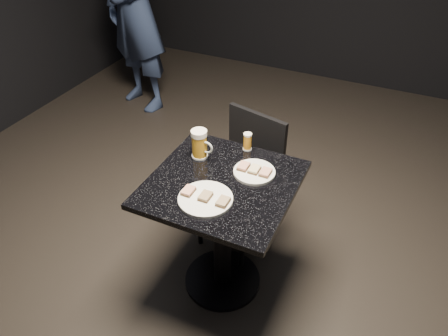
{
  "coord_description": "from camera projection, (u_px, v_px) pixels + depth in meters",
  "views": [
    {
      "loc": [
        0.71,
        -1.51,
        2.08
      ],
      "look_at": [
        0.0,
        0.02,
        0.82
      ],
      "focal_mm": 35.0,
      "sensor_mm": 36.0,
      "label": 1
    }
  ],
  "objects": [
    {
      "name": "floor",
      "position": [
        223.0,
        280.0,
        2.58
      ],
      "size": [
        6.0,
        6.0,
        0.0
      ],
      "primitive_type": "plane",
      "color": "black",
      "rests_on": "ground"
    },
    {
      "name": "plate_large",
      "position": [
        205.0,
        199.0,
        2.02
      ],
      "size": [
        0.26,
        0.26,
        0.01
      ],
      "primitive_type": "cylinder",
      "color": "white",
      "rests_on": "table"
    },
    {
      "name": "plate_small",
      "position": [
        254.0,
        172.0,
        2.18
      ],
      "size": [
        0.21,
        0.21,
        0.01
      ],
      "primitive_type": "cylinder",
      "color": "white",
      "rests_on": "table"
    },
    {
      "name": "patron",
      "position": [
        135.0,
        7.0,
        3.79
      ],
      "size": [
        0.78,
        0.63,
        1.86
      ],
      "primitive_type": "imported",
      "rotation": [
        0.0,
        0.0,
        -0.32
      ],
      "color": "#20294E",
      "rests_on": "floor"
    },
    {
      "name": "table",
      "position": [
        222.0,
        218.0,
        2.28
      ],
      "size": [
        0.7,
        0.7,
        0.75
      ],
      "color": "black",
      "rests_on": "floor"
    },
    {
      "name": "beer_mug",
      "position": [
        200.0,
        144.0,
        2.26
      ],
      "size": [
        0.12,
        0.09,
        0.16
      ],
      "color": "silver",
      "rests_on": "table"
    },
    {
      "name": "beer_tumbler",
      "position": [
        247.0,
        142.0,
        2.33
      ],
      "size": [
        0.05,
        0.05,
        0.1
      ],
      "color": "silver",
      "rests_on": "table"
    },
    {
      "name": "chair",
      "position": [
        244.0,
        174.0,
        2.59
      ],
      "size": [
        0.47,
        0.47,
        0.86
      ],
      "color": "black",
      "rests_on": "floor"
    },
    {
      "name": "canapes_on_plate_large",
      "position": [
        205.0,
        196.0,
        2.01
      ],
      "size": [
        0.23,
        0.07,
        0.02
      ],
      "color": "#4C3521",
      "rests_on": "plate_large"
    },
    {
      "name": "canapes_on_plate_small",
      "position": [
        254.0,
        169.0,
        2.17
      ],
      "size": [
        0.17,
        0.07,
        0.02
      ],
      "color": "#4C3521",
      "rests_on": "plate_small"
    }
  ]
}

